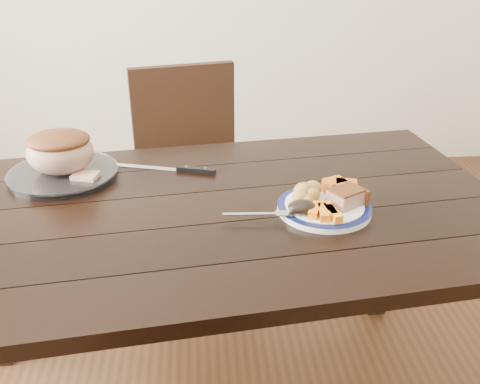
{
  "coord_description": "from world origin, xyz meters",
  "views": [
    {
      "loc": [
        -0.02,
        -1.25,
        1.42
      ],
      "look_at": [
        0.08,
        -0.02,
        0.8
      ],
      "focal_mm": 40.0,
      "sensor_mm": 36.0,
      "label": 1
    }
  ],
  "objects": [
    {
      "name": "cut_slice",
      "position": [
        -0.35,
        0.16,
        0.78
      ],
      "size": [
        0.08,
        0.07,
        0.02
      ],
      "primitive_type": "cube",
      "rotation": [
        0.0,
        0.0,
        -0.25
      ],
      "color": "tan",
      "rests_on": "serving_platter"
    },
    {
      "name": "pork_slice",
      "position": [
        0.35,
        -0.05,
        0.79
      ],
      "size": [
        0.11,
        0.1,
        0.04
      ],
      "primitive_type": "cube",
      "rotation": [
        0.0,
        0.0,
        0.52
      ],
      "color": "#AA7768",
      "rests_on": "dinner_plate"
    },
    {
      "name": "plate_rim",
      "position": [
        0.3,
        -0.05,
        0.77
      ],
      "size": [
        0.24,
        0.24,
        0.02
      ],
      "primitive_type": "torus",
      "color": "#0D1542",
      "rests_on": "dinner_plate"
    },
    {
      "name": "dark_mushroom",
      "position": [
        0.23,
        -0.09,
        0.79
      ],
      "size": [
        0.07,
        0.05,
        0.03
      ],
      "primitive_type": "ellipsoid",
      "color": "black",
      "rests_on": "dinner_plate"
    },
    {
      "name": "serving_platter",
      "position": [
        -0.42,
        0.22,
        0.76
      ],
      "size": [
        0.31,
        0.31,
        0.02
      ],
      "primitive_type": "cylinder",
      "color": "white",
      "rests_on": "dining_table"
    },
    {
      "name": "dinner_plate",
      "position": [
        0.3,
        -0.05,
        0.76
      ],
      "size": [
        0.24,
        0.24,
        0.02
      ],
      "primitive_type": "cylinder",
      "color": "white",
      "rests_on": "dining_table"
    },
    {
      "name": "roast_joint",
      "position": [
        -0.42,
        0.22,
        0.83
      ],
      "size": [
        0.19,
        0.16,
        0.12
      ],
      "primitive_type": "ellipsoid",
      "color": "tan",
      "rests_on": "serving_platter"
    },
    {
      "name": "roasted_potatoes",
      "position": [
        0.26,
        -0.02,
        0.79
      ],
      "size": [
        0.09,
        0.09,
        0.05
      ],
      "color": "gold",
      "rests_on": "dinner_plate"
    },
    {
      "name": "carving_knife",
      "position": [
        -0.07,
        0.24,
        0.76
      ],
      "size": [
        0.31,
        0.11,
        0.01
      ],
      "rotation": [
        0.0,
        0.0,
        -0.28
      ],
      "color": "silver",
      "rests_on": "dining_table"
    },
    {
      "name": "pumpkin_wedges",
      "position": [
        0.35,
        0.01,
        0.79
      ],
      "size": [
        0.09,
        0.07,
        0.04
      ],
      "color": "orange",
      "rests_on": "dinner_plate"
    },
    {
      "name": "chair_far",
      "position": [
        -0.06,
        0.74,
        0.52
      ],
      "size": [
        0.51,
        0.51,
        0.93
      ],
      "rotation": [
        0.0,
        0.0,
        3.37
      ],
      "color": "black",
      "rests_on": "ground"
    },
    {
      "name": "dining_table",
      "position": [
        0.0,
        0.0,
        0.66
      ],
      "size": [
        1.7,
        1.09,
        0.75
      ],
      "rotation": [
        0.0,
        0.0,
        0.12
      ],
      "color": "black",
      "rests_on": "ground"
    },
    {
      "name": "carrot_batons",
      "position": [
        0.29,
        -0.11,
        0.78
      ],
      "size": [
        0.08,
        0.09,
        0.02
      ],
      "color": "orange",
      "rests_on": "dinner_plate"
    },
    {
      "name": "fork",
      "position": [
        0.13,
        -0.09,
        0.77
      ],
      "size": [
        0.18,
        0.03,
        0.0
      ],
      "rotation": [
        0.0,
        0.0,
        -0.05
      ],
      "color": "silver",
      "rests_on": "dinner_plate"
    }
  ]
}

